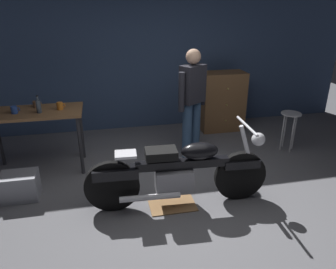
% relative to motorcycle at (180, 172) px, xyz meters
% --- Properties ---
extents(ground_plane, '(12.00, 12.00, 0.00)m').
position_rel_motorcycle_xyz_m(ground_plane, '(0.01, -0.04, -0.45)').
color(ground_plane, slate).
extents(back_wall, '(8.00, 0.12, 3.10)m').
position_rel_motorcycle_xyz_m(back_wall, '(0.01, 2.76, 1.10)').
color(back_wall, '#384C70').
rests_on(back_wall, ground_plane).
extents(workbench, '(1.30, 0.64, 0.90)m').
position_rel_motorcycle_xyz_m(workbench, '(-1.76, 1.29, 0.34)').
color(workbench, brown).
rests_on(workbench, ground_plane).
extents(motorcycle, '(2.19, 0.60, 1.00)m').
position_rel_motorcycle_xyz_m(motorcycle, '(0.00, 0.00, 0.00)').
color(motorcycle, black).
rests_on(motorcycle, ground_plane).
extents(person_standing, '(0.49, 0.39, 1.67)m').
position_rel_motorcycle_xyz_m(person_standing, '(0.51, 1.30, 0.48)').
color(person_standing, '#345074').
rests_on(person_standing, ground_plane).
extents(shop_stool, '(0.32, 0.32, 0.64)m').
position_rel_motorcycle_xyz_m(shop_stool, '(2.13, 1.15, 0.05)').
color(shop_stool, '#B2B2B7').
rests_on(shop_stool, ground_plane).
extents(wooden_dresser, '(0.80, 0.47, 1.10)m').
position_rel_motorcycle_xyz_m(wooden_dresser, '(1.38, 2.26, 0.10)').
color(wooden_dresser, brown).
rests_on(wooden_dresser, ground_plane).
extents(drip_tray, '(0.56, 0.40, 0.01)m').
position_rel_motorcycle_xyz_m(drip_tray, '(-0.09, 0.00, -0.44)').
color(drip_tray, olive).
rests_on(drip_tray, ground_plane).
extents(storage_bin, '(0.44, 0.32, 0.34)m').
position_rel_motorcycle_xyz_m(storage_bin, '(-1.91, 0.54, -0.28)').
color(storage_bin, gray).
rests_on(storage_bin, ground_plane).
extents(mug_brown_stoneware, '(0.12, 0.09, 0.09)m').
position_rel_motorcycle_xyz_m(mug_brown_stoneware, '(-1.74, 1.46, 0.50)').
color(mug_brown_stoneware, brown).
rests_on(mug_brown_stoneware, workbench).
extents(mug_blue_enamel, '(0.12, 0.08, 0.10)m').
position_rel_motorcycle_xyz_m(mug_blue_enamel, '(-1.99, 1.23, 0.50)').
color(mug_blue_enamel, '#2D51AD').
rests_on(mug_blue_enamel, workbench).
extents(mug_orange_travel, '(0.12, 0.08, 0.10)m').
position_rel_motorcycle_xyz_m(mug_orange_travel, '(-1.40, 1.28, 0.50)').
color(mug_orange_travel, orange).
rests_on(mug_orange_travel, workbench).
extents(bottle, '(0.06, 0.06, 0.24)m').
position_rel_motorcycle_xyz_m(bottle, '(-1.67, 1.19, 0.55)').
color(bottle, '#3F4C59').
rests_on(bottle, workbench).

